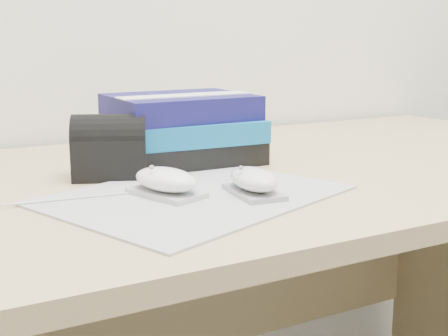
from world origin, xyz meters
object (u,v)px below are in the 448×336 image
mouse_front (254,181)px  pouch (110,147)px  book_stack (183,129)px  desk (227,279)px  mouse_rear (166,182)px

mouse_front → pouch: bearing=123.5°
mouse_front → book_stack: size_ratio=0.43×
desk → pouch: 0.37m
desk → mouse_rear: 0.38m
desk → pouch: size_ratio=11.29×
desk → mouse_front: size_ratio=13.97×
mouse_front → book_stack: 0.28m
pouch → book_stack: bearing=20.8°
desk → mouse_front: (-0.09, -0.24, 0.26)m
desk → pouch: bearing=-174.8°
desk → mouse_front: 0.36m
mouse_rear → book_stack: (0.13, 0.22, 0.04)m
mouse_rear → mouse_front: bearing=-25.7°
mouse_front → desk: bearing=69.8°
mouse_rear → book_stack: 0.26m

